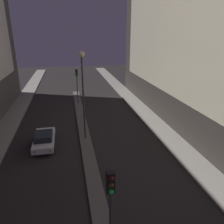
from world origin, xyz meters
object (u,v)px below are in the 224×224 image
Objects in this scene: street_lamp at (83,80)px; traffic_light_near at (111,201)px; traffic_light_mid at (77,79)px; car_left_lane at (44,139)px.

traffic_light_near is at bearing -90.00° from street_lamp.
car_left_lane is at bearing -107.07° from traffic_light_mid.
street_lamp reaches higher than traffic_light_near.
traffic_light_near is 1.13× the size of car_left_lane.
street_lamp is at bearing 8.25° from car_left_lane.
traffic_light_near is 1.00× the size of traffic_light_mid.
traffic_light_mid is 0.59× the size of street_lamp.
street_lamp reaches higher than traffic_light_mid.
traffic_light_mid is at bearing 72.93° from car_left_lane.
traffic_light_mid is 11.88m from street_lamp.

